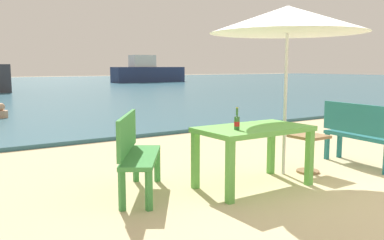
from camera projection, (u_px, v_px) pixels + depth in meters
name	position (u px, v px, depth m)	size (l,w,h in m)	color
ground_plane	(364.00, 198.00, 4.71)	(120.00, 120.00, 0.00)	beige
picnic_table_green	(254.00, 135.00, 5.06)	(1.40, 0.80, 0.76)	#60B24C
beer_bottle_amber	(237.00, 122.00, 4.79)	(0.07, 0.07, 0.26)	#2D662D
patio_umbrella	(288.00, 20.00, 5.47)	(2.10, 2.10, 2.30)	silver
side_table_wood	(309.00, 148.00, 5.79)	(0.44, 0.44, 0.54)	olive
bench_teal_center	(359.00, 131.00, 6.14)	(0.49, 1.23, 0.95)	#237275
bench_green_left	(135.00, 149.00, 4.76)	(0.96, 1.20, 0.95)	#3D8C42
swimmer_person	(1.00, 112.00, 11.35)	(0.34, 0.34, 0.41)	tan
boat_sailboat	(148.00, 72.00, 36.87)	(6.60, 1.80, 2.40)	navy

